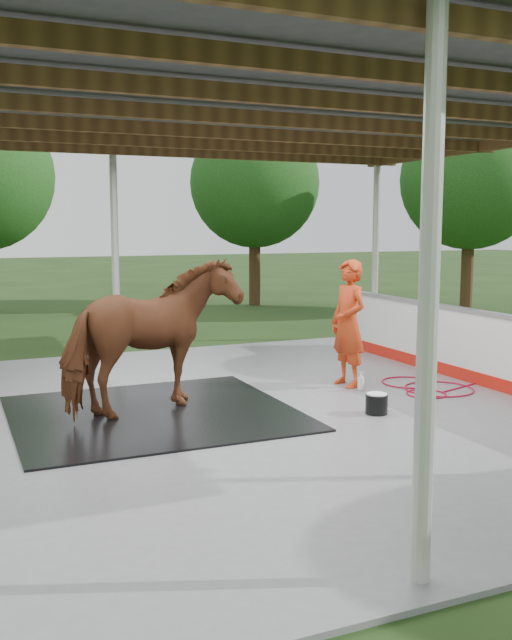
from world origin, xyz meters
name	(u,v)px	position (x,y,z in m)	size (l,w,h in m)	color
ground	(199,419)	(0.00, 0.00, 0.00)	(100.00, 100.00, 0.00)	#1E3814
concrete_slab	(199,418)	(0.00, 0.00, 0.03)	(12.00, 10.00, 0.05)	slate
pavilion_structure	(195,104)	(0.00, 0.00, 3.97)	(12.60, 10.60, 4.05)	beige
dasher_board	(481,350)	(4.60, 0.00, 0.59)	(0.16, 8.00, 1.15)	red
tree_belt	(195,129)	(0.30, 0.90, 3.79)	(28.00, 28.00, 5.80)	#382314
rubber_mat	(153,413)	(-0.52, 0.32, 0.06)	(3.57, 3.34, 0.03)	black
horse	(152,337)	(-0.52, 0.32, 1.07)	(1.07, 2.36, 1.99)	brown
handler	(348,323)	(2.67, 0.74, 1.02)	(0.71, 0.46, 1.94)	red
wash_bucket	(377,403)	(2.16, -0.84, 0.19)	(0.29, 0.29, 0.27)	black
soap_bottle_a	(361,381)	(2.67, 0.37, 0.19)	(0.11, 0.11, 0.29)	silver
soap_bottle_b	(428,402)	(2.91, -0.92, 0.16)	(0.10, 0.10, 0.21)	#338CD8
hose_coil	(427,387)	(3.69, 0.11, 0.06)	(1.70, 1.49, 0.02)	#AD0C2D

